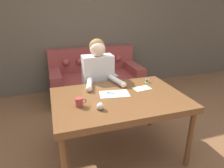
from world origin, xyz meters
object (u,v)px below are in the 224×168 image
person (98,84)px  thread_spool (147,81)px  dining_table (119,102)px  pin_cushion (100,107)px  scissors (112,93)px  mug (79,102)px  couch (95,80)px

person → thread_spool: (0.57, -0.35, 0.12)m
dining_table → pin_cushion: size_ratio=20.32×
scissors → mug: mug is taller
mug → thread_spool: (0.95, 0.40, -0.02)m
dining_table → thread_spool: thread_spool is taller
person → pin_cushion: person is taller
mug → thread_spool: size_ratio=2.51×
person → thread_spool: person is taller
couch → thread_spool: (0.36, -1.47, 0.47)m
dining_table → scissors: 0.13m
mug → scissors: bearing=25.0°
dining_table → thread_spool: (0.50, 0.31, 0.09)m
person → thread_spool: 0.68m
couch → thread_spool: 1.58m
couch → mug: (-0.60, -1.87, 0.49)m
couch → person: person is taller
dining_table → scissors: bearing=115.3°
thread_spool → dining_table: bearing=-147.9°
scissors → pin_cushion: size_ratio=2.92×
scissors → pin_cushion: bearing=-125.0°
scissors → thread_spool: thread_spool is taller
mug → pin_cushion: bearing=-35.9°
mug → pin_cushion: 0.22m
dining_table → mug: 0.48m
dining_table → scissors: scissors is taller
couch → thread_spool: size_ratio=38.50×
couch → mug: size_ratio=15.33×
person → mug: bearing=-117.0°
couch → thread_spool: couch is taller
couch → scissors: (-0.19, -1.68, 0.45)m
person → scissors: 0.57m
person → pin_cushion: (-0.20, -0.88, 0.13)m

